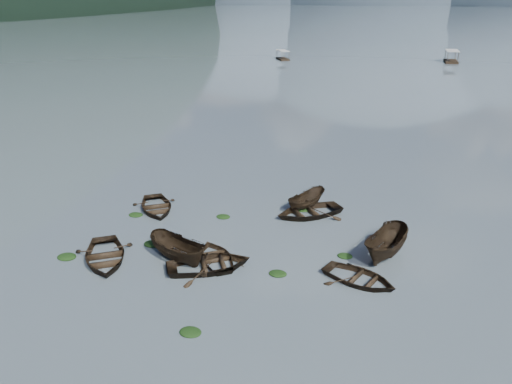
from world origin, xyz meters
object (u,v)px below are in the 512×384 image
(rowboat_3, at_px, (216,260))
(pontoon_centre, at_px, (451,62))
(rowboat_0, at_px, (105,261))
(pontoon_left, at_px, (283,60))

(rowboat_3, height_order, pontoon_centre, pontoon_centre)
(rowboat_3, bearing_deg, rowboat_0, -19.06)
(rowboat_3, height_order, pontoon_left, pontoon_left)
(rowboat_0, height_order, pontoon_left, pontoon_left)
(rowboat_0, bearing_deg, pontoon_left, 63.96)
(pontoon_centre, bearing_deg, rowboat_0, -105.74)
(rowboat_0, distance_m, pontoon_centre, 105.53)
(pontoon_left, distance_m, pontoon_centre, 38.51)
(rowboat_3, bearing_deg, pontoon_centre, -137.17)
(rowboat_3, distance_m, pontoon_centre, 102.27)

